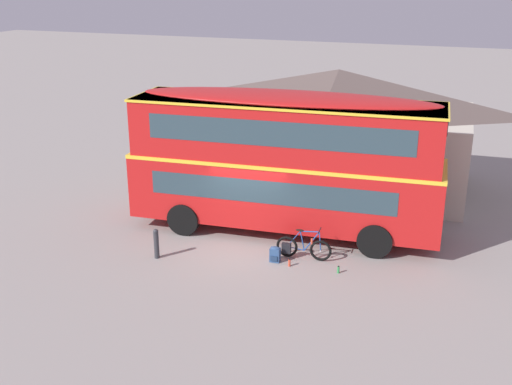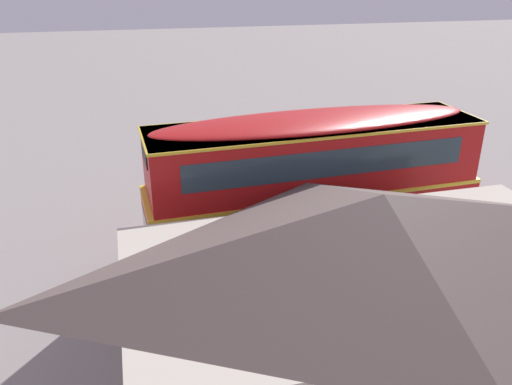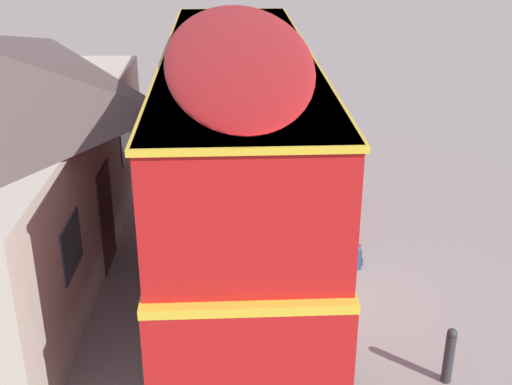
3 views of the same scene
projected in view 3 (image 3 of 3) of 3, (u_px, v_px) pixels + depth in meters
ground_plane at (313, 300)px, 12.44m from camera, size 120.00×120.00×0.00m
double_decker_bus at (238, 153)px, 12.16m from camera, size 10.46×3.27×4.79m
touring_bicycle at (329, 235)px, 14.10m from camera, size 1.75×0.53×1.02m
backpack_on_ground at (355, 256)px, 13.49m from camera, size 0.32×0.30×0.49m
water_bottle_green_metal at (349, 219)px, 15.39m from camera, size 0.07×0.07×0.23m
water_bottle_red_squeeze at (359, 250)px, 14.02m from camera, size 0.07×0.07×0.25m
kerb_bollard at (449, 355)px, 10.14m from camera, size 0.16×0.16×0.97m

